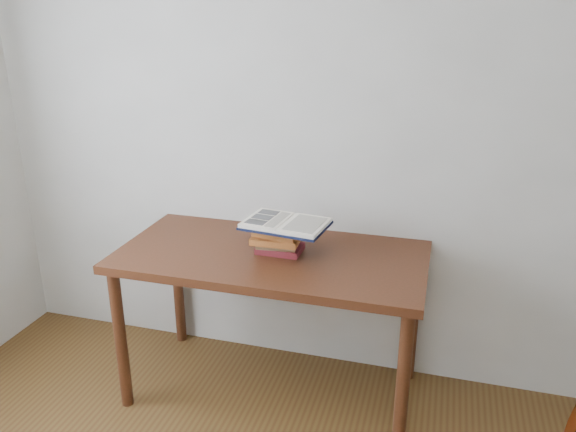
% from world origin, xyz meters
% --- Properties ---
extents(room_shell, '(3.54, 3.54, 2.62)m').
position_xyz_m(room_shell, '(-0.08, 0.01, 1.63)').
color(room_shell, beige).
rests_on(room_shell, ground).
extents(desk, '(1.51, 0.75, 0.81)m').
position_xyz_m(desk, '(-0.03, 1.38, 0.71)').
color(desk, '#4A2212').
rests_on(desk, ground).
extents(book_stack, '(0.24, 0.19, 0.15)m').
position_xyz_m(book_stack, '(0.00, 1.39, 0.88)').
color(book_stack, maroon).
rests_on(book_stack, desk).
extents(open_book, '(0.42, 0.32, 0.03)m').
position_xyz_m(open_book, '(0.05, 1.37, 0.97)').
color(open_book, black).
rests_on(open_book, book_stack).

